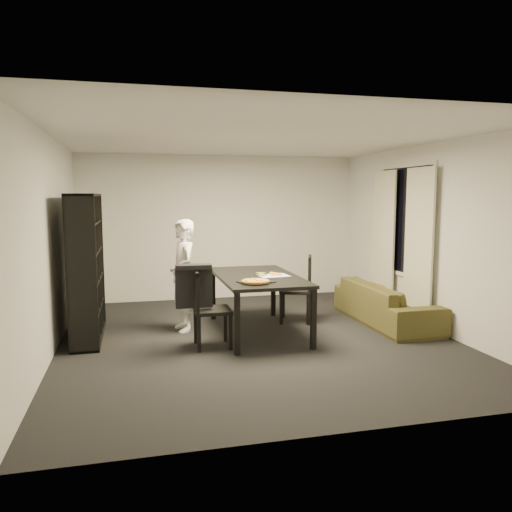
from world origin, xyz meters
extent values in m
cube|color=black|center=(0.00, 0.00, 0.00)|extent=(5.00, 5.50, 0.01)
cube|color=white|center=(0.00, 0.00, 2.60)|extent=(5.00, 5.50, 0.01)
cube|color=white|center=(0.00, 2.75, 1.30)|extent=(5.00, 0.01, 2.60)
cube|color=white|center=(0.00, -2.75, 1.30)|extent=(5.00, 0.01, 2.60)
cube|color=white|center=(-2.50, 0.00, 1.30)|extent=(0.01, 5.50, 2.60)
cube|color=white|center=(2.50, 0.00, 1.30)|extent=(0.01, 5.50, 2.60)
cube|color=black|center=(2.48, 0.60, 1.50)|extent=(0.02, 1.40, 1.60)
cube|color=white|center=(2.48, 0.60, 1.50)|extent=(0.03, 1.52, 1.72)
cube|color=beige|center=(2.40, 0.08, 1.15)|extent=(0.03, 0.70, 2.25)
cube|color=beige|center=(2.40, 1.12, 1.15)|extent=(0.03, 0.70, 2.25)
cube|color=black|center=(-2.16, 0.60, 0.95)|extent=(0.35, 1.50, 1.90)
cube|color=black|center=(0.08, 0.28, 0.77)|extent=(1.06, 1.90, 0.04)
cube|color=black|center=(-0.39, -0.62, 0.38)|extent=(0.06, 0.06, 0.75)
cube|color=black|center=(0.56, -0.62, 0.38)|extent=(0.06, 0.06, 0.75)
cube|color=black|center=(-0.39, 1.18, 0.38)|extent=(0.06, 0.06, 0.75)
cube|color=black|center=(0.56, 1.18, 0.38)|extent=(0.06, 0.06, 0.75)
cube|color=black|center=(-0.62, -0.22, 0.46)|extent=(0.46, 0.46, 0.04)
cube|color=black|center=(-0.82, -0.22, 0.72)|extent=(0.05, 0.45, 0.48)
cube|color=black|center=(-0.82, -0.22, 0.94)|extent=(0.04, 0.43, 0.05)
cube|color=black|center=(-0.43, -0.42, 0.22)|extent=(0.04, 0.04, 0.44)
cube|color=black|center=(-0.42, -0.03, 0.22)|extent=(0.04, 0.04, 0.44)
cube|color=black|center=(-0.82, -0.41, 0.22)|extent=(0.04, 0.04, 0.44)
cube|color=black|center=(-0.81, -0.03, 0.22)|extent=(0.04, 0.04, 0.44)
cube|color=black|center=(0.78, 0.74, 0.47)|extent=(0.59, 0.59, 0.04)
cube|color=black|center=(0.97, 0.66, 0.74)|extent=(0.20, 0.45, 0.49)
cube|color=black|center=(0.97, 0.66, 0.96)|extent=(0.19, 0.42, 0.05)
cube|color=black|center=(0.67, 0.99, 0.22)|extent=(0.04, 0.04, 0.45)
cube|color=black|center=(0.53, 0.62, 0.22)|extent=(0.04, 0.04, 0.45)
cube|color=black|center=(1.03, 0.85, 0.22)|extent=(0.04, 0.04, 0.45)
cube|color=black|center=(0.89, 0.48, 0.22)|extent=(0.04, 0.04, 0.45)
cube|color=black|center=(-0.84, -0.22, 0.75)|extent=(0.45, 0.09, 0.48)
cube|color=black|center=(-0.84, -0.22, 1.02)|extent=(0.43, 0.20, 0.05)
imported|color=white|center=(-0.89, 0.63, 0.78)|extent=(0.47, 0.62, 1.56)
cube|color=black|center=(-0.07, -0.24, 0.80)|extent=(0.49, 0.45, 0.01)
cylinder|color=olive|center=(-0.09, -0.31, 0.82)|extent=(0.35, 0.35, 0.02)
cylinder|color=gold|center=(-0.09, -0.31, 0.83)|extent=(0.31, 0.31, 0.01)
cube|color=silver|center=(0.28, 0.19, 0.80)|extent=(0.43, 0.35, 0.01)
imported|color=#393A17|center=(2.06, 0.34, 0.30)|extent=(0.80, 2.03, 0.59)
camera|label=1|loc=(-1.55, -6.23, 1.87)|focal=35.00mm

